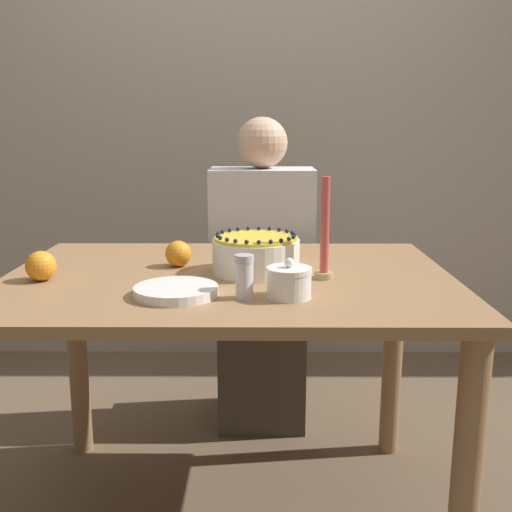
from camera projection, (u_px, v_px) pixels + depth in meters
wall_behind at (242, 102)px, 2.95m from camera, size 8.00×0.05×2.60m
dining_table at (229, 318)px, 1.73m from camera, size 1.26×0.91×0.78m
cake at (256, 255)px, 1.71m from camera, size 0.25×0.25×0.12m
sugar_bowl at (289, 282)px, 1.46m from camera, size 0.11×0.11×0.10m
sugar_shaker at (244, 276)px, 1.45m from camera, size 0.05×0.05×0.11m
plate_stack at (176, 291)px, 1.49m from camera, size 0.21×0.21×0.02m
candle at (325, 238)px, 1.63m from camera, size 0.05×0.05×0.28m
orange_fruit_0 at (41, 266)px, 1.62m from camera, size 0.08×0.08×0.08m
orange_fruit_1 at (259, 249)px, 1.89m from camera, size 0.06×0.06×0.06m
orange_fruit_2 at (178, 254)px, 1.79m from camera, size 0.08×0.08×0.08m
person_man_blue_shirt at (262, 294)px, 2.39m from camera, size 0.40×0.34×1.22m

